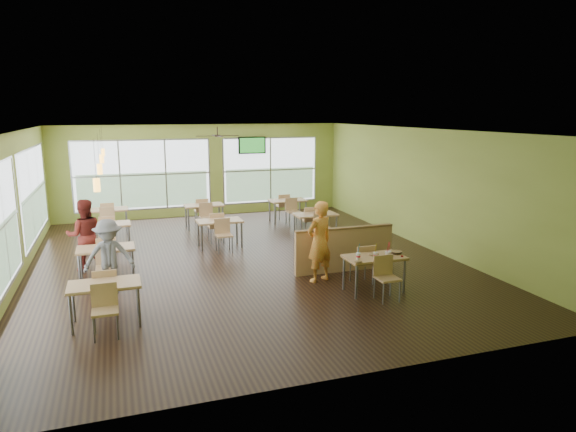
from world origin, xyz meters
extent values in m
plane|color=black|center=(0.00, 0.00, 0.00)|extent=(12.00, 12.00, 0.00)
plane|color=white|center=(0.00, 0.00, 3.20)|extent=(12.00, 12.00, 0.00)
cube|color=#A9BB4C|center=(0.00, 6.00, 1.60)|extent=(10.00, 0.04, 3.20)
cube|color=#A9BB4C|center=(0.00, -6.00, 1.60)|extent=(10.00, 0.04, 3.20)
cube|color=#A9BB4C|center=(-5.00, 0.00, 1.60)|extent=(0.04, 12.00, 3.20)
cube|color=#A9BB4C|center=(5.00, 0.00, 1.60)|extent=(0.04, 12.00, 3.20)
cube|color=white|center=(-4.98, 3.00, 1.53)|extent=(0.02, 4.50, 2.35)
cube|color=white|center=(-2.00, 5.98, 1.53)|extent=(4.50, 0.02, 2.35)
cube|color=white|center=(2.50, 5.98, 1.53)|extent=(3.50, 0.02, 2.35)
cube|color=#B7BABC|center=(-4.97, 0.50, 0.35)|extent=(0.04, 9.40, 0.05)
cube|color=#B7BABC|center=(0.25, 5.97, 0.35)|extent=(8.00, 0.04, 0.05)
cube|color=tan|center=(2.00, -3.00, 0.73)|extent=(1.20, 0.70, 0.04)
cube|color=brown|center=(2.00, -3.00, 0.70)|extent=(1.22, 0.71, 0.01)
cylinder|color=slate|center=(1.46, -3.29, 0.35)|extent=(0.05, 0.05, 0.71)
cylinder|color=slate|center=(2.54, -3.29, 0.35)|extent=(0.05, 0.05, 0.71)
cylinder|color=slate|center=(1.46, -2.71, 0.35)|extent=(0.05, 0.05, 0.71)
cylinder|color=slate|center=(2.54, -2.71, 0.35)|extent=(0.05, 0.05, 0.71)
cube|color=tan|center=(2.00, -2.45, 0.45)|extent=(0.42, 0.42, 0.04)
cube|color=tan|center=(2.00, -2.26, 0.67)|extent=(0.42, 0.04, 0.40)
cube|color=tan|center=(2.00, -3.55, 0.45)|extent=(0.42, 0.42, 0.04)
cube|color=tan|center=(2.00, -3.74, 0.67)|extent=(0.42, 0.04, 0.40)
cube|color=tan|center=(2.00, -1.55, 0.50)|extent=(2.40, 0.12, 1.00)
cube|color=brown|center=(2.00, -1.55, 1.02)|extent=(2.40, 0.14, 0.04)
cube|color=tan|center=(-3.20, -3.00, 0.73)|extent=(1.20, 0.70, 0.04)
cube|color=brown|center=(-3.20, -3.00, 0.70)|extent=(1.22, 0.71, 0.01)
cylinder|color=slate|center=(-3.74, -3.29, 0.35)|extent=(0.05, 0.05, 0.71)
cylinder|color=slate|center=(-2.66, -3.29, 0.35)|extent=(0.05, 0.05, 0.71)
cylinder|color=slate|center=(-3.74, -2.71, 0.35)|extent=(0.05, 0.05, 0.71)
cylinder|color=slate|center=(-2.66, -2.71, 0.35)|extent=(0.05, 0.05, 0.71)
cube|color=tan|center=(-3.20, -2.45, 0.45)|extent=(0.42, 0.42, 0.04)
cube|color=tan|center=(-3.20, -2.26, 0.67)|extent=(0.42, 0.04, 0.40)
cube|color=tan|center=(-3.20, -3.55, 0.45)|extent=(0.42, 0.42, 0.04)
cube|color=tan|center=(-3.20, -3.74, 0.67)|extent=(0.42, 0.04, 0.40)
cube|color=tan|center=(-3.20, -0.50, 0.73)|extent=(1.20, 0.70, 0.04)
cube|color=brown|center=(-3.20, -0.50, 0.70)|extent=(1.22, 0.71, 0.01)
cylinder|color=slate|center=(-3.74, -0.79, 0.35)|extent=(0.05, 0.05, 0.71)
cylinder|color=slate|center=(-2.66, -0.79, 0.35)|extent=(0.05, 0.05, 0.71)
cylinder|color=slate|center=(-3.74, -0.21, 0.35)|extent=(0.05, 0.05, 0.71)
cylinder|color=slate|center=(-2.66, -0.21, 0.35)|extent=(0.05, 0.05, 0.71)
cube|color=tan|center=(-3.20, 0.05, 0.45)|extent=(0.42, 0.42, 0.04)
cube|color=tan|center=(-3.20, 0.24, 0.67)|extent=(0.42, 0.04, 0.40)
cube|color=tan|center=(-3.20, -1.05, 0.45)|extent=(0.42, 0.42, 0.04)
cube|color=tan|center=(-3.20, -1.24, 0.67)|extent=(0.42, 0.04, 0.40)
cube|color=tan|center=(-3.20, 2.00, 0.73)|extent=(1.20, 0.70, 0.04)
cube|color=brown|center=(-3.20, 2.00, 0.70)|extent=(1.22, 0.71, 0.01)
cylinder|color=slate|center=(-3.74, 1.71, 0.35)|extent=(0.05, 0.05, 0.71)
cylinder|color=slate|center=(-2.66, 1.71, 0.35)|extent=(0.05, 0.05, 0.71)
cylinder|color=slate|center=(-3.74, 2.29, 0.35)|extent=(0.05, 0.05, 0.71)
cylinder|color=slate|center=(-2.66, 2.29, 0.35)|extent=(0.05, 0.05, 0.71)
cube|color=tan|center=(-3.20, 2.55, 0.45)|extent=(0.42, 0.42, 0.04)
cube|color=tan|center=(-3.20, 2.74, 0.67)|extent=(0.42, 0.04, 0.40)
cube|color=tan|center=(-3.20, 1.45, 0.45)|extent=(0.42, 0.42, 0.04)
cube|color=tan|center=(-3.20, 1.26, 0.67)|extent=(0.42, 0.04, 0.40)
cube|color=tan|center=(-3.20, 4.20, 0.73)|extent=(1.20, 0.70, 0.04)
cube|color=brown|center=(-3.20, 4.20, 0.70)|extent=(1.22, 0.71, 0.01)
cylinder|color=slate|center=(-3.74, 3.91, 0.35)|extent=(0.05, 0.05, 0.71)
cylinder|color=slate|center=(-2.66, 3.91, 0.35)|extent=(0.05, 0.05, 0.71)
cylinder|color=slate|center=(-3.74, 4.49, 0.35)|extent=(0.05, 0.05, 0.71)
cylinder|color=slate|center=(-2.66, 4.49, 0.35)|extent=(0.05, 0.05, 0.71)
cube|color=tan|center=(-3.20, 4.75, 0.45)|extent=(0.42, 0.42, 0.04)
cube|color=tan|center=(-3.20, 4.94, 0.67)|extent=(0.42, 0.04, 0.40)
cube|color=tan|center=(-3.20, 3.65, 0.45)|extent=(0.42, 0.42, 0.04)
cube|color=tan|center=(-3.20, 3.46, 0.67)|extent=(0.42, 0.04, 0.40)
cube|color=tan|center=(-0.30, 1.50, 0.73)|extent=(1.20, 0.70, 0.04)
cube|color=brown|center=(-0.30, 1.50, 0.70)|extent=(1.22, 0.71, 0.01)
cylinder|color=slate|center=(-0.84, 1.21, 0.35)|extent=(0.05, 0.05, 0.71)
cylinder|color=slate|center=(0.24, 1.21, 0.35)|extent=(0.05, 0.05, 0.71)
cylinder|color=slate|center=(-0.84, 1.79, 0.35)|extent=(0.05, 0.05, 0.71)
cylinder|color=slate|center=(0.24, 1.79, 0.35)|extent=(0.05, 0.05, 0.71)
cube|color=tan|center=(-0.30, 2.05, 0.45)|extent=(0.42, 0.42, 0.04)
cube|color=tan|center=(-0.30, 2.24, 0.67)|extent=(0.42, 0.04, 0.40)
cube|color=tan|center=(-0.30, 0.95, 0.45)|extent=(0.42, 0.42, 0.04)
cube|color=tan|center=(-0.30, 0.76, 0.67)|extent=(0.42, 0.04, 0.40)
cube|color=tan|center=(-0.30, 4.00, 0.73)|extent=(1.20, 0.70, 0.04)
cube|color=brown|center=(-0.30, 4.00, 0.70)|extent=(1.22, 0.71, 0.01)
cylinder|color=slate|center=(-0.84, 3.71, 0.35)|extent=(0.05, 0.05, 0.71)
cylinder|color=slate|center=(0.24, 3.71, 0.35)|extent=(0.05, 0.05, 0.71)
cylinder|color=slate|center=(-0.84, 4.29, 0.35)|extent=(0.05, 0.05, 0.71)
cylinder|color=slate|center=(0.24, 4.29, 0.35)|extent=(0.05, 0.05, 0.71)
cube|color=tan|center=(-0.30, 4.55, 0.45)|extent=(0.42, 0.42, 0.04)
cube|color=tan|center=(-0.30, 4.74, 0.67)|extent=(0.42, 0.04, 0.40)
cube|color=tan|center=(-0.30, 3.45, 0.45)|extent=(0.42, 0.42, 0.04)
cube|color=tan|center=(-0.30, 3.26, 0.67)|extent=(0.42, 0.04, 0.40)
cube|color=tan|center=(2.50, 1.50, 0.73)|extent=(1.20, 0.70, 0.04)
cube|color=brown|center=(2.50, 1.50, 0.70)|extent=(1.22, 0.71, 0.01)
cylinder|color=slate|center=(1.96, 1.21, 0.35)|extent=(0.05, 0.05, 0.71)
cylinder|color=slate|center=(3.04, 1.21, 0.35)|extent=(0.05, 0.05, 0.71)
cylinder|color=slate|center=(1.96, 1.79, 0.35)|extent=(0.05, 0.05, 0.71)
cylinder|color=slate|center=(3.04, 1.79, 0.35)|extent=(0.05, 0.05, 0.71)
cube|color=tan|center=(2.50, 2.05, 0.45)|extent=(0.42, 0.42, 0.04)
cube|color=tan|center=(2.50, 2.24, 0.67)|extent=(0.42, 0.04, 0.40)
cube|color=tan|center=(2.50, 0.95, 0.45)|extent=(0.42, 0.42, 0.04)
cube|color=tan|center=(2.50, 0.76, 0.67)|extent=(0.42, 0.04, 0.40)
cube|color=tan|center=(2.50, 4.00, 0.73)|extent=(1.20, 0.70, 0.04)
cube|color=brown|center=(2.50, 4.00, 0.70)|extent=(1.22, 0.71, 0.01)
cylinder|color=slate|center=(1.96, 3.71, 0.35)|extent=(0.05, 0.05, 0.71)
cylinder|color=slate|center=(3.04, 3.71, 0.35)|extent=(0.05, 0.05, 0.71)
cylinder|color=slate|center=(1.96, 4.29, 0.35)|extent=(0.05, 0.05, 0.71)
cylinder|color=slate|center=(3.04, 4.29, 0.35)|extent=(0.05, 0.05, 0.71)
cube|color=tan|center=(2.50, 4.55, 0.45)|extent=(0.42, 0.42, 0.04)
cube|color=tan|center=(2.50, 4.74, 0.67)|extent=(0.42, 0.04, 0.40)
cube|color=tan|center=(2.50, 3.45, 0.45)|extent=(0.42, 0.42, 0.04)
cube|color=tan|center=(2.50, 3.26, 0.67)|extent=(0.42, 0.04, 0.40)
cylinder|color=#2D2119|center=(-3.20, -3.00, 2.85)|extent=(0.01, 0.01, 0.70)
cylinder|color=orange|center=(-3.20, -3.00, 2.45)|extent=(0.11, 0.11, 0.22)
cylinder|color=#2D2119|center=(-3.20, -0.50, 2.85)|extent=(0.01, 0.01, 0.70)
cylinder|color=orange|center=(-3.20, -0.50, 2.45)|extent=(0.11, 0.11, 0.22)
cylinder|color=#2D2119|center=(-3.20, 2.00, 2.85)|extent=(0.01, 0.01, 0.70)
cylinder|color=orange|center=(-3.20, 2.00, 2.45)|extent=(0.11, 0.11, 0.22)
cylinder|color=#2D2119|center=(-3.20, 4.20, 2.85)|extent=(0.01, 0.01, 0.70)
cylinder|color=orange|center=(-3.20, 4.20, 2.45)|extent=(0.11, 0.11, 0.22)
cylinder|color=#2D2119|center=(0.00, 3.00, 3.08)|extent=(0.03, 0.03, 0.24)
cylinder|color=#2D2119|center=(0.00, 3.00, 2.94)|extent=(0.16, 0.16, 0.06)
cube|color=#2D2119|center=(0.35, 3.00, 2.94)|extent=(0.55, 0.10, 0.01)
cube|color=#2D2119|center=(0.00, 3.35, 2.94)|extent=(0.10, 0.55, 0.01)
cube|color=#2D2119|center=(-0.35, 3.00, 2.94)|extent=(0.55, 0.10, 0.01)
cube|color=#2D2119|center=(0.00, 2.65, 2.94)|extent=(0.10, 0.55, 0.01)
cube|color=black|center=(1.80, 5.90, 2.45)|extent=(1.00, 0.06, 0.60)
cube|color=green|center=(1.80, 5.87, 2.45)|extent=(0.90, 0.01, 0.52)
imported|color=orange|center=(1.18, -2.03, 0.89)|extent=(0.75, 0.62, 1.78)
imported|color=maroon|center=(-3.66, 0.43, 0.84)|extent=(0.83, 0.65, 1.68)
imported|color=slate|center=(-3.13, -1.36, 0.77)|extent=(1.02, 0.62, 1.54)
cone|color=white|center=(1.58, -3.10, 0.81)|extent=(0.09, 0.09, 0.12)
cylinder|color=red|center=(1.58, -3.10, 0.81)|extent=(0.09, 0.09, 0.04)
cylinder|color=white|center=(1.58, -3.10, 0.88)|extent=(0.10, 0.10, 0.01)
cylinder|color=#1191ED|center=(1.58, -3.10, 0.99)|extent=(0.03, 0.06, 0.23)
cone|color=white|center=(1.94, -3.15, 0.81)|extent=(0.09, 0.09, 0.12)
cylinder|color=red|center=(1.94, -3.15, 0.81)|extent=(0.08, 0.08, 0.03)
cylinder|color=white|center=(1.94, -3.15, 0.87)|extent=(0.09, 0.09, 0.01)
cylinder|color=#D6C107|center=(1.94, -3.15, 0.98)|extent=(0.02, 0.06, 0.21)
cone|color=white|center=(2.16, -3.24, 0.82)|extent=(0.10, 0.10, 0.13)
cylinder|color=red|center=(2.16, -3.24, 0.82)|extent=(0.09, 0.09, 0.04)
cylinder|color=white|center=(2.16, -3.24, 0.89)|extent=(0.10, 0.10, 0.01)
cylinder|color=red|center=(2.16, -3.24, 1.00)|extent=(0.02, 0.06, 0.24)
cone|color=white|center=(2.23, -3.17, 0.81)|extent=(0.09, 0.09, 0.12)
cylinder|color=red|center=(2.23, -3.17, 0.81)|extent=(0.09, 0.09, 0.04)
cylinder|color=white|center=(2.23, -3.17, 0.88)|extent=(0.10, 0.10, 0.01)
cylinder|color=red|center=(2.23, -3.17, 0.99)|extent=(0.03, 0.06, 0.22)
cylinder|color=black|center=(2.51, -2.99, 0.76)|extent=(0.20, 0.20, 0.01)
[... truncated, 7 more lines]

